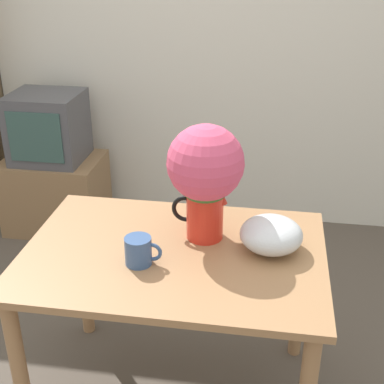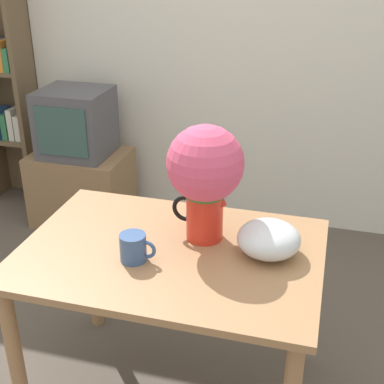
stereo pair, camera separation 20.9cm
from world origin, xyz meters
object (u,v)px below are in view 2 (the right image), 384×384
object	(u,v)px
coffee_mug	(134,248)
tv_set	(76,123)
flower_vase	(205,173)
white_bowl	(269,239)

from	to	relation	value
coffee_mug	tv_set	size ratio (longest dim) A/B	0.31
coffee_mug	tv_set	world-z (taller)	tv_set
flower_vase	white_bowl	bearing A→B (deg)	-12.01
white_bowl	coffee_mug	bearing A→B (deg)	-159.75
coffee_mug	white_bowl	size ratio (longest dim) A/B	0.57
flower_vase	tv_set	bearing A→B (deg)	133.76
white_bowl	tv_set	bearing A→B (deg)	138.24
white_bowl	tv_set	xyz separation A→B (m)	(-1.46, 1.30, -0.08)
coffee_mug	flower_vase	bearing A→B (deg)	47.67
white_bowl	flower_vase	bearing A→B (deg)	167.99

